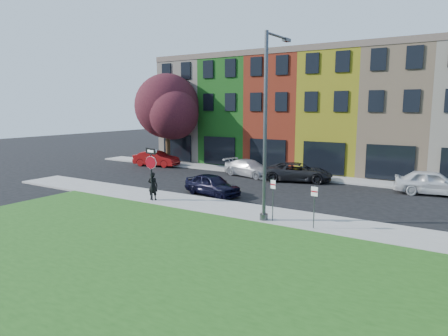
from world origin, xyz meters
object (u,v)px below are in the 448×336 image
Objects in this scene: man at (153,186)px; street_lamp at (267,128)px; sedan_near at (212,185)px; stop_sign at (151,163)px.

man is 0.19× the size of street_lamp.
man is at bearing 161.94° from sedan_near.
man is 0.39× the size of sedan_near.
sedan_near is at bearing 149.47° from street_lamp.
street_lamp is (7.48, -0.15, 3.66)m from man.
sedan_near is 7.61m from street_lamp.
stop_sign is 4.34m from sedan_near.
stop_sign is at bearing 93.12° from man.
sedan_near is at bearing 78.23° from stop_sign.
man is 8.33m from street_lamp.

